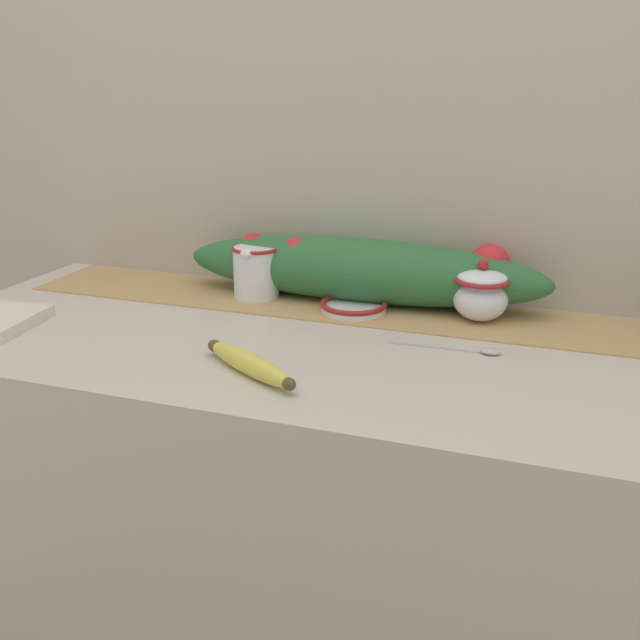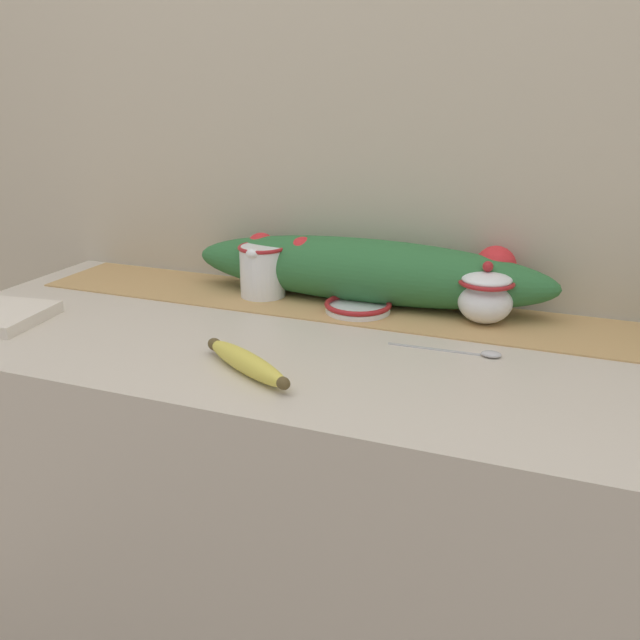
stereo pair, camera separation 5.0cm
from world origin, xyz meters
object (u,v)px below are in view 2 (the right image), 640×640
object	(u,v)px
sugar_bowl	(486,295)
small_dish	(358,307)
banana	(246,362)
spoon	(480,353)
cream_pitcher	(263,269)

from	to	relation	value
sugar_bowl	small_dish	distance (m)	0.25
small_dish	banana	world-z (taller)	banana
spoon	banana	bearing A→B (deg)	-149.33
cream_pitcher	banana	bearing A→B (deg)	-67.66
cream_pitcher	sugar_bowl	size ratio (longest dim) A/B	1.01
banana	spoon	size ratio (longest dim) A/B	1.07
banana	spoon	xyz separation A→B (m)	(0.33, 0.21, -0.01)
cream_pitcher	spoon	distance (m)	0.51
small_dish	spoon	xyz separation A→B (m)	(0.26, -0.14, -0.01)
cream_pitcher	spoon	size ratio (longest dim) A/B	0.61
spoon	small_dish	bearing A→B (deg)	150.40
banana	sugar_bowl	bearing A→B (deg)	50.74
sugar_bowl	spoon	xyz separation A→B (m)	(0.02, -0.17, -0.05)
sugar_bowl	small_dish	world-z (taller)	sugar_bowl
small_dish	banana	size ratio (longest dim) A/B	0.64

